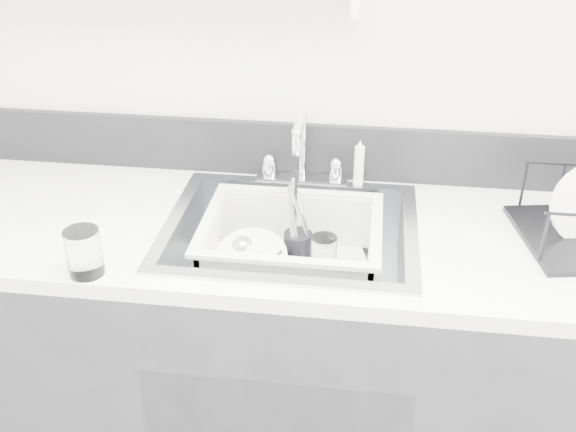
# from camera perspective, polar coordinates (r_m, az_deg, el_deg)

# --- Properties ---
(counter_run) EXTENTS (3.20, 0.62, 0.92)m
(counter_run) POSITION_cam_1_polar(r_m,az_deg,el_deg) (1.99, 0.19, -12.41)
(counter_run) COLOR #29292D
(counter_run) RESTS_ON ground
(backsplash) EXTENTS (3.20, 0.02, 0.16)m
(backsplash) POSITION_cam_1_polar(r_m,az_deg,el_deg) (1.94, 1.36, 5.57)
(backsplash) COLOR black
(backsplash) RESTS_ON counter_run
(sink) EXTENTS (0.64, 0.52, 0.20)m
(sink) POSITION_cam_1_polar(r_m,az_deg,el_deg) (1.76, 0.21, -3.44)
(sink) COLOR silver
(sink) RESTS_ON counter_run
(faucet) EXTENTS (0.26, 0.18, 0.23)m
(faucet) POSITION_cam_1_polar(r_m,az_deg,el_deg) (1.90, 1.18, 4.38)
(faucet) COLOR silver
(faucet) RESTS_ON counter_run
(side_sprayer) EXTENTS (0.03, 0.03, 0.14)m
(side_sprayer) POSITION_cam_1_polar(r_m,az_deg,el_deg) (1.90, 6.04, 4.48)
(side_sprayer) COLOR silver
(side_sprayer) RESTS_ON counter_run
(wash_tub) EXTENTS (0.54, 0.48, 0.18)m
(wash_tub) POSITION_cam_1_polar(r_m,az_deg,el_deg) (1.76, 0.30, -2.92)
(wash_tub) COLOR silver
(wash_tub) RESTS_ON sink
(plate_stack) EXTENTS (0.25, 0.24, 0.10)m
(plate_stack) POSITION_cam_1_polar(r_m,az_deg,el_deg) (1.79, -2.97, -4.39)
(plate_stack) COLOR white
(plate_stack) RESTS_ON wash_tub
(utensil_cup) EXTENTS (0.08, 0.08, 0.26)m
(utensil_cup) POSITION_cam_1_polar(r_m,az_deg,el_deg) (1.82, 0.84, -2.54)
(utensil_cup) COLOR black
(utensil_cup) RESTS_ON wash_tub
(ladle) EXTENTS (0.28, 0.17, 0.07)m
(ladle) POSITION_cam_1_polar(r_m,az_deg,el_deg) (1.80, -2.00, -3.69)
(ladle) COLOR silver
(ladle) RESTS_ON wash_tub
(tumbler_in_tub) EXTENTS (0.07, 0.07, 0.10)m
(tumbler_in_tub) POSITION_cam_1_polar(r_m,az_deg,el_deg) (1.80, 3.05, -3.20)
(tumbler_in_tub) COLOR white
(tumbler_in_tub) RESTS_ON wash_tub
(tumbler_counter) EXTENTS (0.10, 0.10, 0.11)m
(tumbler_counter) POSITION_cam_1_polar(r_m,az_deg,el_deg) (1.58, -16.88, -2.97)
(tumbler_counter) COLOR white
(tumbler_counter) RESTS_ON counter_run
(bowl_small) EXTENTS (0.12, 0.12, 0.03)m
(bowl_small) POSITION_cam_1_polar(r_m,az_deg,el_deg) (1.73, 1.85, -6.08)
(bowl_small) COLOR white
(bowl_small) RESTS_ON wash_tub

